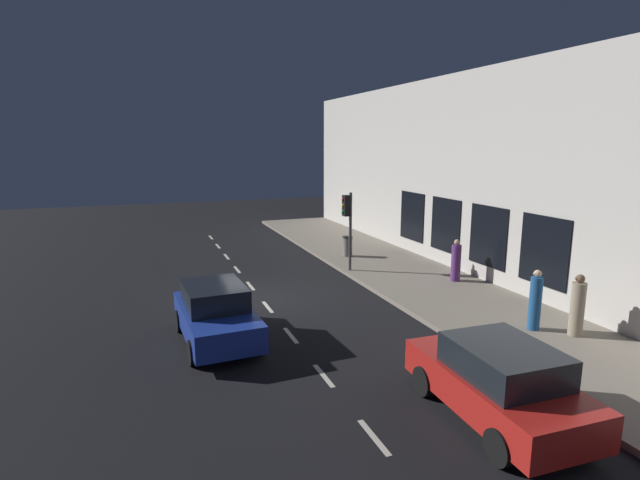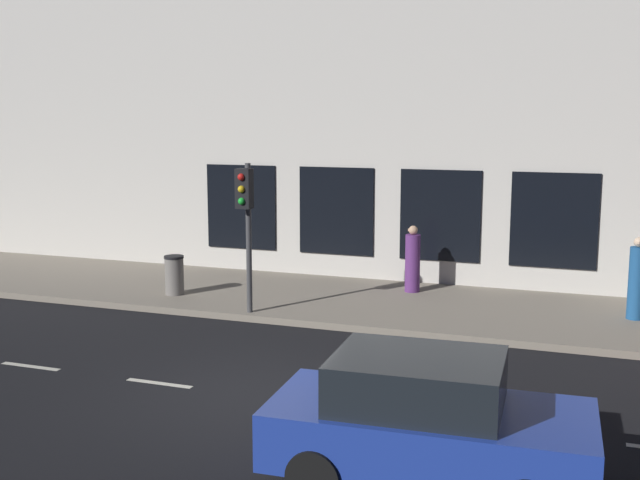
{
  "view_description": "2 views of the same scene",
  "coord_description": "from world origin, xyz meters",
  "px_view_note": "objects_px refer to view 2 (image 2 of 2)",
  "views": [
    {
      "loc": [
        -3.79,
        -16.09,
        5.34
      ],
      "look_at": [
        2.67,
        1.19,
        1.67
      ],
      "focal_mm": 27.49,
      "sensor_mm": 36.0,
      "label": 1
    },
    {
      "loc": [
        -10.76,
        -5.08,
        4.4
      ],
      "look_at": [
        2.42,
        -0.36,
        2.14
      ],
      "focal_mm": 43.95,
      "sensor_mm": 36.0,
      "label": 2
    }
  ],
  "objects_px": {
    "pedestrian_1": "(637,281)",
    "pedestrian_0": "(413,261)",
    "trash_bin": "(174,275)",
    "traffic_light": "(246,207)",
    "parked_car_0": "(426,421)"
  },
  "relations": [
    {
      "from": "pedestrian_1",
      "to": "trash_bin",
      "type": "height_order",
      "value": "pedestrian_1"
    },
    {
      "from": "parked_car_0",
      "to": "traffic_light",
      "type": "bearing_deg",
      "value": -142.45
    },
    {
      "from": "traffic_light",
      "to": "pedestrian_1",
      "type": "xyz_separation_m",
      "value": [
        2.33,
        -7.84,
        -1.5
      ]
    },
    {
      "from": "pedestrian_0",
      "to": "trash_bin",
      "type": "xyz_separation_m",
      "value": [
        -2.2,
        5.26,
        -0.27
      ]
    },
    {
      "from": "parked_car_0",
      "to": "trash_bin",
      "type": "relative_size",
      "value": 4.17
    },
    {
      "from": "pedestrian_1",
      "to": "trash_bin",
      "type": "bearing_deg",
      "value": 19.73
    },
    {
      "from": "traffic_light",
      "to": "pedestrian_1",
      "type": "bearing_deg",
      "value": -73.44
    },
    {
      "from": "pedestrian_0",
      "to": "pedestrian_1",
      "type": "distance_m",
      "value": 5.06
    },
    {
      "from": "traffic_light",
      "to": "trash_bin",
      "type": "xyz_separation_m",
      "value": [
        1.07,
        2.39,
        -1.83
      ]
    },
    {
      "from": "traffic_light",
      "to": "pedestrian_0",
      "type": "bearing_deg",
      "value": -41.19
    },
    {
      "from": "pedestrian_1",
      "to": "pedestrian_0",
      "type": "bearing_deg",
      "value": 2.0
    },
    {
      "from": "traffic_light",
      "to": "parked_car_0",
      "type": "xyz_separation_m",
      "value": [
        -6.16,
        -5.21,
        -1.67
      ]
    },
    {
      "from": "traffic_light",
      "to": "pedestrian_0",
      "type": "distance_m",
      "value": 4.62
    },
    {
      "from": "parked_car_0",
      "to": "pedestrian_1",
      "type": "height_order",
      "value": "pedestrian_1"
    },
    {
      "from": "pedestrian_0",
      "to": "trash_bin",
      "type": "relative_size",
      "value": 1.73
    }
  ]
}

